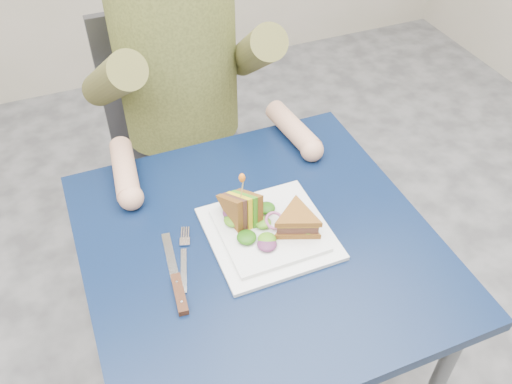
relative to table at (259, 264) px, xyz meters
name	(u,v)px	position (x,y,z in m)	size (l,w,h in m)	color
table	(259,264)	(0.00, 0.00, 0.00)	(0.75, 0.75, 0.73)	black
chair	(179,132)	(0.00, 0.70, -0.11)	(0.42, 0.40, 0.93)	#47474C
diner	(176,43)	(0.00, 0.59, 0.26)	(0.54, 0.59, 0.74)	#515627
plate	(269,232)	(0.03, 0.01, 0.09)	(0.26, 0.26, 0.02)	white
sandwich_flat	(297,222)	(0.08, -0.02, 0.12)	(0.15, 0.15, 0.05)	brown
sandwich_upright	(243,209)	(-0.02, 0.05, 0.13)	(0.08, 0.13, 0.13)	brown
fork	(184,260)	(-0.17, 0.01, 0.08)	(0.07, 0.18, 0.01)	silver
knife	(178,286)	(-0.20, -0.06, 0.09)	(0.04, 0.22, 0.02)	silver
toothpick	(242,188)	(-0.02, 0.05, 0.20)	(0.00, 0.00, 0.06)	tan
toothpick_frill	(242,178)	(-0.02, 0.05, 0.23)	(0.01, 0.01, 0.02)	orange
lettuce_spill	(269,222)	(0.03, 0.02, 0.11)	(0.15, 0.13, 0.02)	#337A14
onion_ring	(274,221)	(0.04, 0.01, 0.11)	(0.04, 0.04, 0.01)	#9E4C7A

